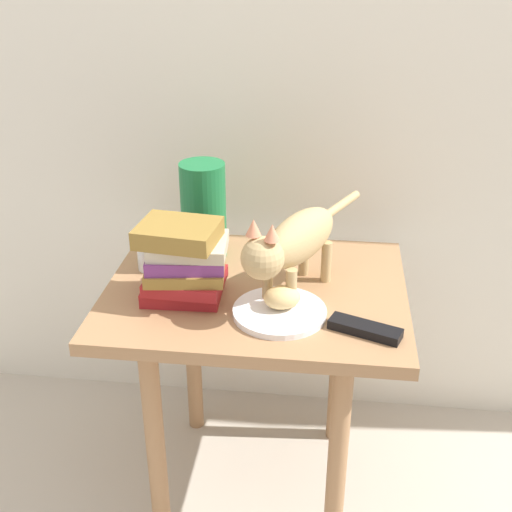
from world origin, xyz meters
TOP-DOWN VIEW (x-y plane):
  - ground_plane at (0.00, 0.00)m, footprint 6.00×6.00m
  - back_panel at (0.00, 0.40)m, footprint 4.00×0.04m
  - side_table at (0.00, 0.00)m, footprint 0.69×0.55m
  - plate at (0.06, -0.12)m, footprint 0.20×0.20m
  - bread_roll at (0.07, -0.11)m, footprint 0.09×0.08m
  - cat at (0.08, -0.03)m, footprint 0.25×0.44m
  - book_stack at (-0.15, -0.07)m, footprint 0.20×0.17m
  - green_vase at (-0.15, 0.15)m, footprint 0.11×0.11m
  - candle_jar at (-0.26, 0.06)m, footprint 0.07×0.07m
  - tv_remote at (0.24, -0.16)m, footprint 0.16×0.09m

SIDE VIEW (x-z plane):
  - ground_plane at x=0.00m, z-range 0.00..0.00m
  - side_table at x=0.00m, z-range 0.20..0.81m
  - plate at x=0.06m, z-range 0.61..0.62m
  - tv_remote at x=0.24m, z-range 0.61..0.63m
  - candle_jar at x=-0.26m, z-range 0.60..0.69m
  - bread_roll at x=0.07m, z-range 0.62..0.67m
  - book_stack at x=-0.15m, z-range 0.61..0.79m
  - green_vase at x=-0.15m, z-range 0.61..0.85m
  - cat at x=0.08m, z-range 0.63..0.86m
  - back_panel at x=0.00m, z-range 0.00..2.20m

